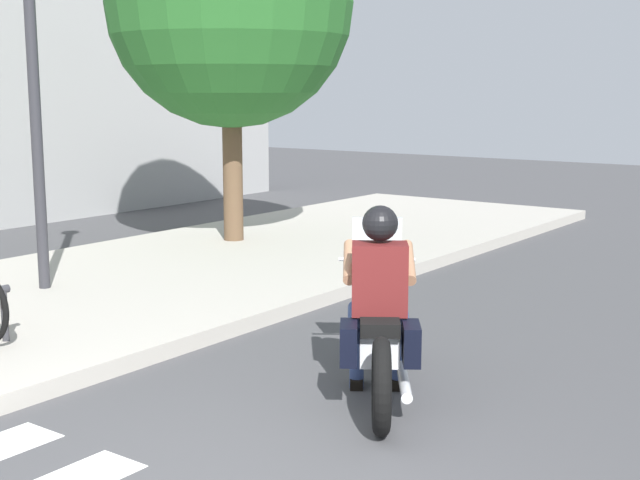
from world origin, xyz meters
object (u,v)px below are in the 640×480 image
at_px(rider, 379,288).
at_px(street_lamp, 32,52).
at_px(tree_near_rack, 230,4).
at_px(motorcycle, 379,334).

xyz_separation_m(rider, street_lamp, (0.40, 4.53, 1.82)).
bearing_deg(tree_near_rack, motorcycle, -128.22).
relative_size(street_lamp, tree_near_rack, 0.86).
bearing_deg(motorcycle, rider, -148.66).
bearing_deg(motorcycle, street_lamp, 85.75).
relative_size(motorcycle, street_lamp, 0.44).
bearing_deg(street_lamp, rider, -95.04).
bearing_deg(street_lamp, motorcycle, -94.25).
relative_size(motorcycle, tree_near_rack, 0.37).
bearing_deg(rider, street_lamp, 84.96).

